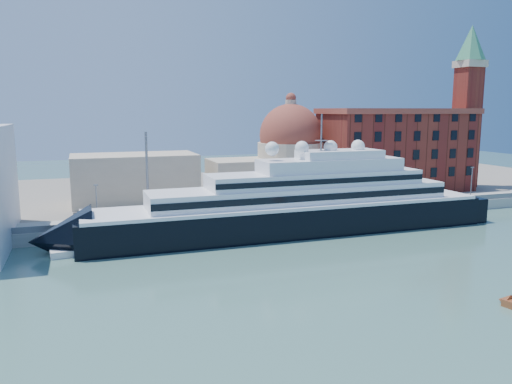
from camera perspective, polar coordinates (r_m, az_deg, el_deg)
name	(u,v)px	position (r m, az deg, el deg)	size (l,w,h in m)	color
ground	(306,270)	(79.31, 5.78, -8.89)	(400.00, 400.00, 0.00)	#38625C
quay	(241,218)	(109.62, -1.76, -3.04)	(180.00, 10.00, 2.50)	gray
land	(199,191)	(148.60, -6.55, 0.08)	(260.00, 72.00, 2.00)	slate
quay_fence	(247,214)	(105.04, -1.02, -2.56)	(180.00, 0.10, 1.20)	slate
superyacht	(280,210)	(100.32, 2.72, -2.12)	(93.90, 13.02, 28.06)	black
service_barge	(83,250)	(92.40, -19.15, -6.30)	(10.56, 4.61, 2.30)	white
warehouse	(396,149)	(147.12, 15.72, 4.71)	(43.00, 19.00, 23.25)	maroon
campanile	(468,96)	(161.75, 23.06, 10.02)	(8.40, 8.40, 47.00)	maroon
church	(236,163)	(132.34, -2.25, 3.32)	(66.00, 18.00, 25.50)	beige
lamp_posts	(184,184)	(103.34, -8.21, 0.95)	(120.80, 2.40, 18.00)	slate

